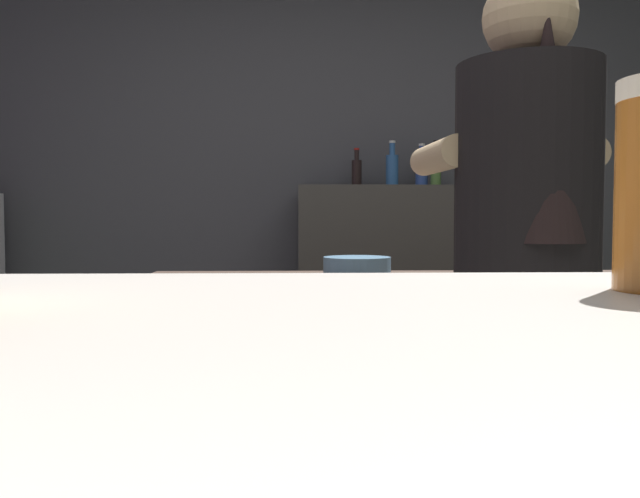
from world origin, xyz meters
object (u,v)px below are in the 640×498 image
object	(u,v)px
bottle_vinegar	(392,169)
bottle_soy	(357,172)
bottle_hot_sauce	(436,169)
bottle_olive_oil	(422,170)
bartender	(527,267)
mixing_bowl	(357,266)
chefs_knife	(570,278)

from	to	relation	value
bottle_vinegar	bottle_soy	xyz separation A→B (m)	(-0.18, 0.07, -0.01)
bottle_hot_sauce	bottle_olive_oil	world-z (taller)	bottle_hot_sauce
bartender	bottle_soy	distance (m)	1.89
bottle_soy	bottle_vinegar	bearing A→B (deg)	-20.93
mixing_bowl	bottle_vinegar	size ratio (longest dim) A/B	0.95
mixing_bowl	bottle_soy	distance (m)	1.34
bottle_soy	bartender	bearing A→B (deg)	-82.43
bottle_hot_sauce	bottle_vinegar	size ratio (longest dim) A/B	1.01
bartender	bottle_olive_oil	size ratio (longest dim) A/B	7.52
bartender	bottle_soy	world-z (taller)	bartender
chefs_knife	bottle_soy	bearing A→B (deg)	103.01
bottle_olive_oil	bottle_hot_sauce	bearing A→B (deg)	-38.78
mixing_bowl	bottle_vinegar	distance (m)	1.30
bottle_hot_sauce	bottle_soy	distance (m)	0.41
mixing_bowl	bottle_olive_oil	size ratio (longest dim) A/B	0.99
bartender	bottle_soy	bearing A→B (deg)	4.20
mixing_bowl	bottle_hot_sauce	size ratio (longest dim) A/B	0.94
chefs_knife	bottle_olive_oil	size ratio (longest dim) A/B	1.08
mixing_bowl	bottle_vinegar	bearing A→B (deg)	76.64
bottle_vinegar	bottle_soy	size ratio (longest dim) A/B	1.15
bartender	bottle_vinegar	bearing A→B (deg)	-1.12
bottle_soy	chefs_knife	bearing A→B (deg)	-69.93
bottle_vinegar	bottle_soy	world-z (taller)	bottle_vinegar
bottle_olive_oil	bottle_soy	distance (m)	0.34
bottle_olive_oil	bartender	bearing A→B (deg)	-92.81
bottle_hot_sauce	bottle_olive_oil	bearing A→B (deg)	141.22
mixing_bowl	bottle_olive_oil	distance (m)	1.38
chefs_knife	bottle_olive_oil	xyz separation A→B (m)	(-0.19, 1.40, 0.43)
bottle_hot_sauce	bottle_olive_oil	xyz separation A→B (m)	(-0.06, 0.05, -0.01)
bottle_hot_sauce	bottle_vinegar	xyz separation A→B (m)	(-0.22, 0.01, -0.00)
chefs_knife	bottle_olive_oil	bearing A→B (deg)	90.66
bartender	bottle_hot_sauce	size ratio (longest dim) A/B	7.13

